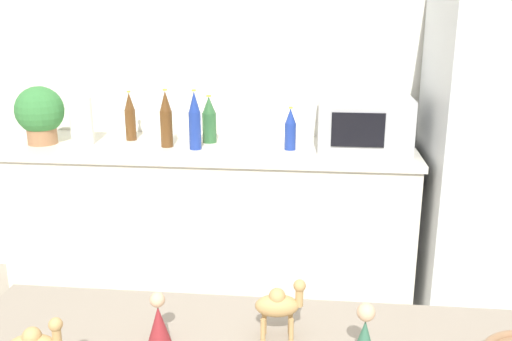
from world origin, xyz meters
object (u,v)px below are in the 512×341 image
Objects in this scene: camel_figurine_second at (279,304)px; potted_plant at (40,113)px; paper_towel_roll at (81,121)px; back_bottle_1 at (130,117)px; back_bottle_3 at (209,120)px; back_bottle_4 at (195,121)px; back_bottle_0 at (166,119)px; wise_man_figurine_crimson at (364,338)px; back_bottle_2 at (290,129)px; wise_man_figurine_purple at (159,322)px; microwave at (364,123)px.

potted_plant is at bearing 128.41° from camel_figurine_second.
paper_towel_roll is at bearing 123.53° from camel_figurine_second.
potted_plant is 0.48m from back_bottle_1.
back_bottle_3 is 0.17m from back_bottle_4.
back_bottle_0 is 2.19× the size of camel_figurine_second.
back_bottle_3 is 2.12m from wise_man_figurine_crimson.
back_bottle_2 is at bearing -8.05° from back_bottle_1.
back_bottle_1 reaches higher than wise_man_figurine_purple.
back_bottle_3 is at bearing 97.15° from wise_man_figurine_purple.
back_bottle_0 is at bearing -149.49° from back_bottle_3.
camel_figurine_second reaches higher than wise_man_figurine_purple.
back_bottle_0 reaches higher than paper_towel_roll.
back_bottle_4 reaches higher than back_bottle_0.
paper_towel_roll is 2.08m from wise_man_figurine_purple.
paper_towel_roll is 0.93× the size of back_bottle_1.
back_bottle_1 is 0.92m from back_bottle_2.
wise_man_figurine_purple is at bearing -107.17° from microwave.
potted_plant is 2.29m from camel_figurine_second.
wise_man_figurine_crimson is at bearing -3.92° from wise_man_figurine_purple.
paper_towel_roll is 1.82× the size of camel_figurine_second.
back_bottle_3 is at bearing 7.95° from potted_plant.
back_bottle_1 is 2.32m from wise_man_figurine_crimson.
wise_man_figurine_purple is at bearing -168.95° from camel_figurine_second.
microwave is at bearing 8.83° from back_bottle_2.
back_bottle_1 is (0.46, 0.14, -0.04)m from potted_plant.
back_bottle_0 is (0.70, 0.00, -0.02)m from potted_plant.
microwave is 0.84m from back_bottle_3.
camel_figurine_second is (0.06, -1.80, -0.01)m from back_bottle_2.
back_bottle_4 reaches higher than microwave.
back_bottle_3 is (-0.84, 0.06, -0.01)m from microwave.
microwave is (1.75, 0.07, -0.03)m from potted_plant.
microwave is (1.52, 0.06, 0.01)m from paper_towel_roll.
back_bottle_3 is 2.13× the size of wise_man_figurine_purple.
wise_man_figurine_crimson is (0.74, -1.84, -0.07)m from back_bottle_4.
back_bottle_2 is (1.37, 0.01, -0.06)m from potted_plant.
back_bottle_2 is 1.84× the size of wise_man_figurine_purple.
back_bottle_2 is 0.47m from back_bottle_3.
back_bottle_2 is at bearing 0.45° from back_bottle_0.
camel_figurine_second is (1.42, -1.80, -0.07)m from potted_plant.
back_bottle_1 is at bearing 116.51° from camel_figurine_second.
microwave is 2.01m from wise_man_figurine_purple.
back_bottle_1 is 1.06× the size of back_bottle_3.
back_bottle_0 is at bearing 115.68° from wise_man_figurine_crimson.
paper_towel_roll reaches higher than back_bottle_2.
wise_man_figurine_crimson is 0.45m from wise_man_figurine_purple.
back_bottle_4 is at bearing 107.58° from camel_figurine_second.
microwave reaches higher than paper_towel_roll.
microwave is 1.05m from back_bottle_0.
back_bottle_1 is 2.16m from camel_figurine_second.
camel_figurine_second is 1.01× the size of wise_man_figurine_crimson.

